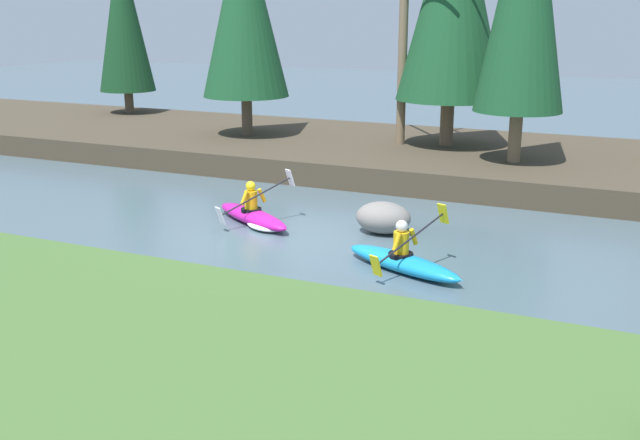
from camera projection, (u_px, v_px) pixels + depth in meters
ground_plane at (274, 238)px, 16.35m from camera, size 90.00×90.00×0.00m
riverbank_near at (53, 346)px, 10.44m from camera, size 44.00×6.11×0.60m
riverbank_far at (401, 155)px, 23.91m from camera, size 44.00×8.03×0.69m
conifer_tree_far_left at (123, 16)px, 29.94m from camera, size 2.25×2.25×6.85m
conifer_tree_left at (244, 4)px, 24.38m from camera, size 2.88×2.88×7.28m
bare_tree_upstream at (404, 52)px, 23.05m from camera, size 3.37×3.33×6.09m
bare_tree_mid_upstream at (449, 61)px, 22.95m from camera, size 3.05×3.01×5.49m
kayaker_lead at (404, 260)px, 14.22m from camera, size 2.72×1.98×1.20m
kayaker_middle at (255, 216)px, 17.34m from camera, size 2.65×1.95×1.20m
boulder_midstream at (383, 218)px, 16.66m from camera, size 1.25×0.98×0.71m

